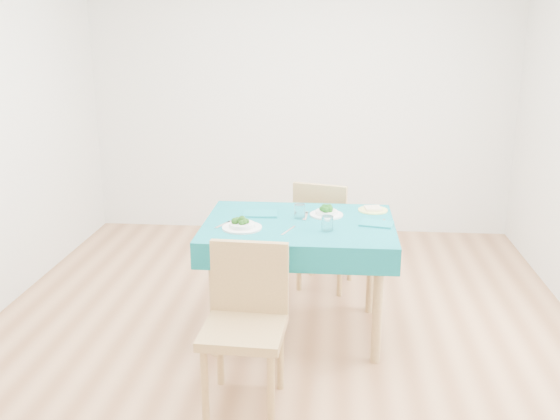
# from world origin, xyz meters

# --- Properties ---
(room_shell) EXTENTS (4.02, 4.52, 2.73)m
(room_shell) POSITION_xyz_m (0.00, 0.00, 1.35)
(room_shell) COLOR #95633E
(room_shell) RESTS_ON ground
(table) EXTENTS (1.18, 0.89, 0.76)m
(table) POSITION_xyz_m (0.12, 0.05, 0.38)
(table) COLOR #0A656F
(table) RESTS_ON ground
(chair_near) EXTENTS (0.44, 0.48, 1.05)m
(chair_near) POSITION_xyz_m (-0.12, -0.79, 0.52)
(chair_near) COLOR #A5824D
(chair_near) RESTS_ON ground
(chair_far) EXTENTS (0.50, 0.53, 1.00)m
(chair_far) POSITION_xyz_m (0.28, 0.85, 0.50)
(chair_far) COLOR #A5824D
(chair_far) RESTS_ON ground
(bowl_near) EXTENTS (0.24, 0.24, 0.07)m
(bowl_near) POSITION_xyz_m (-0.22, -0.11, 0.79)
(bowl_near) COLOR white
(bowl_near) RESTS_ON table
(bowl_far) EXTENTS (0.22, 0.22, 0.07)m
(bowl_far) POSITION_xyz_m (0.28, 0.21, 0.79)
(bowl_far) COLOR white
(bowl_far) RESTS_ON table
(fork_near) EXTENTS (0.09, 0.16, 0.00)m
(fork_near) POSITION_xyz_m (-0.35, -0.05, 0.76)
(fork_near) COLOR silver
(fork_near) RESTS_ON table
(knife_near) EXTENTS (0.08, 0.18, 0.00)m
(knife_near) POSITION_xyz_m (0.06, -0.13, 0.76)
(knife_near) COLOR silver
(knife_near) RESTS_ON table
(fork_far) EXTENTS (0.03, 0.18, 0.00)m
(fork_far) POSITION_xyz_m (0.15, 0.17, 0.76)
(fork_far) COLOR silver
(fork_far) RESTS_ON table
(knife_far) EXTENTS (0.02, 0.20, 0.00)m
(knife_far) POSITION_xyz_m (0.65, 0.06, 0.76)
(knife_far) COLOR silver
(knife_far) RESTS_ON table
(napkin_near) EXTENTS (0.23, 0.17, 0.01)m
(napkin_near) POSITION_xyz_m (-0.15, 0.19, 0.76)
(napkin_near) COLOR #0E717A
(napkin_near) RESTS_ON table
(napkin_far) EXTENTS (0.23, 0.18, 0.01)m
(napkin_far) POSITION_xyz_m (0.60, 0.04, 0.76)
(napkin_far) COLOR #0E717A
(napkin_far) RESTS_ON table
(tumbler_center) EXTENTS (0.07, 0.07, 0.09)m
(tumbler_center) POSITION_xyz_m (0.11, 0.14, 0.80)
(tumbler_center) COLOR white
(tumbler_center) RESTS_ON table
(tumbler_side) EXTENTS (0.07, 0.07, 0.09)m
(tumbler_side) POSITION_xyz_m (0.29, -0.10, 0.80)
(tumbler_side) COLOR white
(tumbler_side) RESTS_ON table
(side_plate) EXTENTS (0.20, 0.20, 0.01)m
(side_plate) POSITION_xyz_m (0.59, 0.35, 0.76)
(side_plate) COLOR #DBE46F
(side_plate) RESTS_ON table
(bread_slice) EXTENTS (0.12, 0.12, 0.02)m
(bread_slice) POSITION_xyz_m (0.59, 0.35, 0.78)
(bread_slice) COLOR beige
(bread_slice) RESTS_ON side_plate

